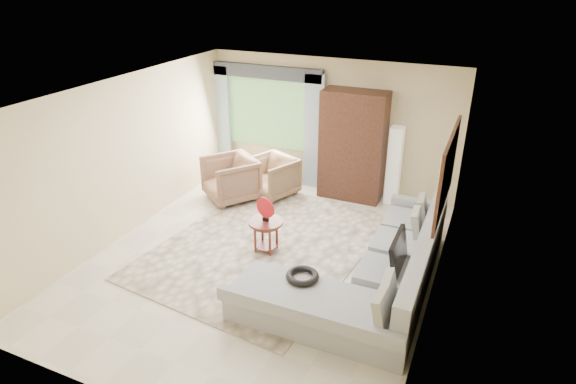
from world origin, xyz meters
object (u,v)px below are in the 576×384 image
at_px(sectional_sofa, 375,277).
at_px(armchair_left, 231,179).
at_px(tv_screen, 399,253).
at_px(armchair_right, 272,177).
at_px(potted_plant, 233,163).
at_px(armoire, 353,146).
at_px(coffee_table, 266,235).
at_px(floor_lamp, 394,166).

relative_size(sectional_sofa, armchair_left, 3.71).
relative_size(sectional_sofa, tv_screen, 4.68).
height_order(armchair_right, potted_plant, armchair_right).
xyz_separation_m(tv_screen, armchair_right, (-2.94, 2.29, -0.33)).
relative_size(armchair_right, armoire, 0.41).
xyz_separation_m(coffee_table, armchair_right, (-0.82, 1.93, 0.10)).
xyz_separation_m(armchair_left, armchair_right, (0.64, 0.48, -0.03)).
xyz_separation_m(tv_screen, coffee_table, (-2.12, 0.36, -0.43)).
xyz_separation_m(sectional_sofa, coffee_table, (-1.86, 0.40, 0.00)).
relative_size(potted_plant, floor_lamp, 0.39).
xyz_separation_m(tv_screen, armoire, (-1.50, 2.86, 0.33)).
relative_size(armchair_left, armchair_right, 1.09).
distance_m(sectional_sofa, armchair_left, 3.80).
relative_size(sectional_sofa, potted_plant, 5.93).
height_order(tv_screen, armchair_left, tv_screen).
xyz_separation_m(armoire, floor_lamp, (0.80, 0.06, -0.30)).
bearing_deg(armoire, tv_screen, -62.29).
distance_m(sectional_sofa, potted_plant, 4.83).
height_order(coffee_table, armchair_left, armchair_left).
bearing_deg(armchair_left, armoire, 63.76).
relative_size(coffee_table, armchair_left, 0.59).
relative_size(tv_screen, floor_lamp, 0.49).
height_order(sectional_sofa, floor_lamp, floor_lamp).
bearing_deg(armoire, floor_lamp, 4.29).
xyz_separation_m(armchair_left, potted_plant, (-0.56, 1.04, -0.13)).
height_order(armchair_left, floor_lamp, floor_lamp).
xyz_separation_m(sectional_sofa, armoire, (-1.23, 2.90, 0.77)).
xyz_separation_m(sectional_sofa, potted_plant, (-3.87, 2.89, 0.01)).
bearing_deg(armchair_right, potted_plant, 178.49).
bearing_deg(tv_screen, sectional_sofa, -171.21).
bearing_deg(armoire, sectional_sofa, -66.94).
bearing_deg(floor_lamp, armchair_left, -158.91).
relative_size(coffee_table, floor_lamp, 0.36).
distance_m(armchair_left, armoire, 2.42).
relative_size(sectional_sofa, coffee_table, 6.33).
height_order(armoire, floor_lamp, armoire).
bearing_deg(sectional_sofa, armoire, 113.06).
height_order(tv_screen, coffee_table, tv_screen).
bearing_deg(potted_plant, armoire, 0.16).
bearing_deg(floor_lamp, coffee_table, -119.15).
bearing_deg(floor_lamp, tv_screen, -76.50).
distance_m(armoire, floor_lamp, 0.86).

